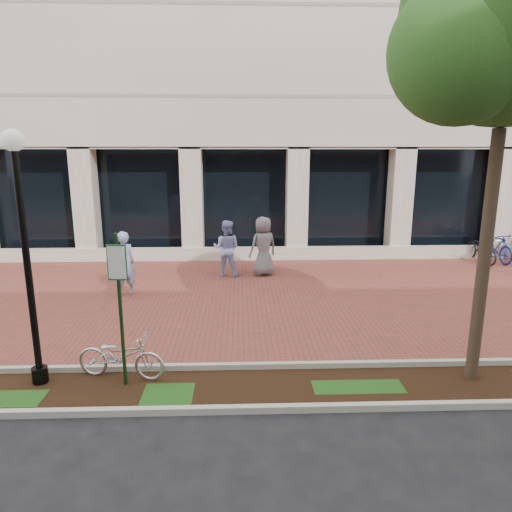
{
  "coord_description": "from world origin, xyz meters",
  "views": [
    {
      "loc": [
        -0.18,
        -12.55,
        4.09
      ],
      "look_at": [
        0.23,
        -0.8,
        1.38
      ],
      "focal_mm": 32.0,
      "sensor_mm": 36.0,
      "label": 1
    }
  ],
  "objects_px": {
    "parking_sign": "(119,293)",
    "locked_bicycle": "(121,356)",
    "pedestrian_right": "(263,246)",
    "lamppost": "(25,247)",
    "pedestrian_mid": "(226,248)",
    "bike_rack_cluster": "(510,248)",
    "pedestrian_left": "(123,264)"
  },
  "relations": [
    {
      "from": "parking_sign",
      "to": "locked_bicycle",
      "type": "relative_size",
      "value": 1.66
    },
    {
      "from": "locked_bicycle",
      "to": "pedestrian_right",
      "type": "height_order",
      "value": "pedestrian_right"
    },
    {
      "from": "lamppost",
      "to": "pedestrian_mid",
      "type": "relative_size",
      "value": 2.37
    },
    {
      "from": "parking_sign",
      "to": "bike_rack_cluster",
      "type": "bearing_deg",
      "value": 40.79
    },
    {
      "from": "pedestrian_mid",
      "to": "lamppost",
      "type": "bearing_deg",
      "value": 78.66
    },
    {
      "from": "locked_bicycle",
      "to": "pedestrian_right",
      "type": "xyz_separation_m",
      "value": [
        2.97,
        7.06,
        0.56
      ]
    },
    {
      "from": "bike_rack_cluster",
      "to": "pedestrian_mid",
      "type": "bearing_deg",
      "value": 179.16
    },
    {
      "from": "lamppost",
      "to": "bike_rack_cluster",
      "type": "bearing_deg",
      "value": 32.47
    },
    {
      "from": "lamppost",
      "to": "locked_bicycle",
      "type": "distance_m",
      "value": 2.52
    },
    {
      "from": "pedestrian_right",
      "to": "lamppost",
      "type": "bearing_deg",
      "value": 32.43
    },
    {
      "from": "parking_sign",
      "to": "pedestrian_mid",
      "type": "xyz_separation_m",
      "value": [
        1.61,
        7.3,
        -0.79
      ]
    },
    {
      "from": "parking_sign",
      "to": "pedestrian_right",
      "type": "height_order",
      "value": "parking_sign"
    },
    {
      "from": "pedestrian_left",
      "to": "bike_rack_cluster",
      "type": "distance_m",
      "value": 14.01
    },
    {
      "from": "lamppost",
      "to": "pedestrian_left",
      "type": "height_order",
      "value": "lamppost"
    },
    {
      "from": "pedestrian_left",
      "to": "bike_rack_cluster",
      "type": "relative_size",
      "value": 0.59
    },
    {
      "from": "parking_sign",
      "to": "lamppost",
      "type": "xyz_separation_m",
      "value": [
        -1.56,
        0.15,
        0.77
      ]
    },
    {
      "from": "parking_sign",
      "to": "pedestrian_right",
      "type": "xyz_separation_m",
      "value": [
        2.84,
        7.34,
        -0.74
      ]
    },
    {
      "from": "parking_sign",
      "to": "pedestrian_mid",
      "type": "distance_m",
      "value": 7.52
    },
    {
      "from": "locked_bicycle",
      "to": "pedestrian_left",
      "type": "bearing_deg",
      "value": 24.41
    },
    {
      "from": "bike_rack_cluster",
      "to": "pedestrian_left",
      "type": "bearing_deg",
      "value": -174.44
    },
    {
      "from": "pedestrian_left",
      "to": "pedestrian_right",
      "type": "bearing_deg",
      "value": 177.39
    },
    {
      "from": "parking_sign",
      "to": "locked_bicycle",
      "type": "xyz_separation_m",
      "value": [
        -0.13,
        0.28,
        -1.29
      ]
    },
    {
      "from": "locked_bicycle",
      "to": "pedestrian_right",
      "type": "distance_m",
      "value": 7.68
    },
    {
      "from": "lamppost",
      "to": "bike_rack_cluster",
      "type": "distance_m",
      "value": 16.47
    },
    {
      "from": "pedestrian_mid",
      "to": "bike_rack_cluster",
      "type": "bearing_deg",
      "value": -158.73
    },
    {
      "from": "parking_sign",
      "to": "lamppost",
      "type": "relative_size",
      "value": 0.62
    },
    {
      "from": "locked_bicycle",
      "to": "pedestrian_mid",
      "type": "bearing_deg",
      "value": -2.48
    },
    {
      "from": "pedestrian_left",
      "to": "pedestrian_right",
      "type": "xyz_separation_m",
      "value": [
        4.12,
        2.06,
        0.05
      ]
    },
    {
      "from": "pedestrian_left",
      "to": "pedestrian_right",
      "type": "relative_size",
      "value": 0.95
    },
    {
      "from": "locked_bicycle",
      "to": "pedestrian_left",
      "type": "distance_m",
      "value": 5.15
    },
    {
      "from": "lamppost",
      "to": "parking_sign",
      "type": "bearing_deg",
      "value": -5.38
    },
    {
      "from": "lamppost",
      "to": "bike_rack_cluster",
      "type": "height_order",
      "value": "lamppost"
    }
  ]
}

